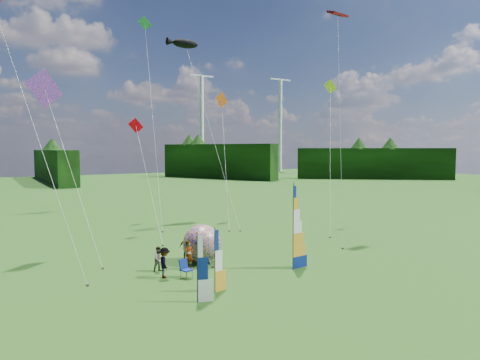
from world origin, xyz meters
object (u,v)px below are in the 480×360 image
camp_chair (186,269)px  spectator_c (165,263)px  bol_inflatable (202,244)px  side_banner_far (197,269)px  spectator_d (186,247)px  feather_banner_main (293,228)px  kite_whale (210,119)px  spectator_b (159,259)px  spectator_a (189,255)px  side_banner_left (215,261)px

camp_chair → spectator_c: bearing=126.6°
bol_inflatable → spectator_c: size_ratio=1.42×
side_banner_far → spectator_d: size_ratio=2.03×
feather_banner_main → spectator_c: bearing=155.3°
bol_inflatable → camp_chair: bearing=-131.4°
side_banner_far → spectator_d: (2.95, 7.81, -0.83)m
side_banner_far → spectator_c: size_ratio=1.87×
bol_inflatable → kite_whale: (7.73, 13.73, 9.11)m
spectator_b → kite_whale: kite_whale is taller
side_banner_far → bol_inflatable: bearing=79.8°
kite_whale → spectator_a: bearing=-137.9°
spectator_a → spectator_d: (0.89, 2.32, -0.07)m
spectator_c → camp_chair: 1.31m
side_banner_far → kite_whale: 24.66m
side_banner_left → spectator_d: bearing=69.8°
camp_chair → spectator_b: bearing=93.4°
side_banner_left → bol_inflatable: 5.99m
spectator_b → kite_whale: size_ratio=0.07×
side_banner_left → spectator_a: (0.67, 4.66, -0.75)m
spectator_b → spectator_d: (2.62, 1.82, 0.06)m
spectator_c → camp_chair: spectator_c is taller
side_banner_far → spectator_c: side_banner_far is taller
spectator_b → camp_chair: bearing=-74.3°
side_banner_far → spectator_c: bearing=106.3°
spectator_b → kite_whale: 20.28m
feather_banner_main → spectator_d: size_ratio=3.17×
spectator_d → kite_whale: bearing=-83.2°
side_banner_left → camp_chair: size_ratio=2.96×
side_banner_left → spectator_a: side_banner_left is taller
bol_inflatable → spectator_c: bol_inflatable is taller
spectator_b → spectator_c: size_ratio=0.86×
spectator_c → spectator_d: bearing=-28.3°
side_banner_far → spectator_b: size_ratio=2.18×
feather_banner_main → spectator_b: feather_banner_main is taller
side_banner_far → kite_whale: size_ratio=0.16×
feather_banner_main → kite_whale: kite_whale is taller
side_banner_left → kite_whale: (9.79, 19.35, 8.73)m
spectator_d → spectator_a: bearing=109.5°
spectator_a → spectator_b: spectator_a is taller
kite_whale → side_banner_left: bearing=-132.9°
spectator_b → camp_chair: 2.29m
spectator_d → kite_whale: size_ratio=0.08×
side_banner_left → spectator_c: size_ratio=1.86×
bol_inflatable → spectator_b: (-3.12, -0.46, -0.49)m
feather_banner_main → spectator_d: feather_banner_main is taller
spectator_b → spectator_c: 1.41m
spectator_a → kite_whale: kite_whale is taller
spectator_b → spectator_d: 3.19m
side_banner_left → spectator_a: 4.76m
feather_banner_main → spectator_a: bearing=142.0°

